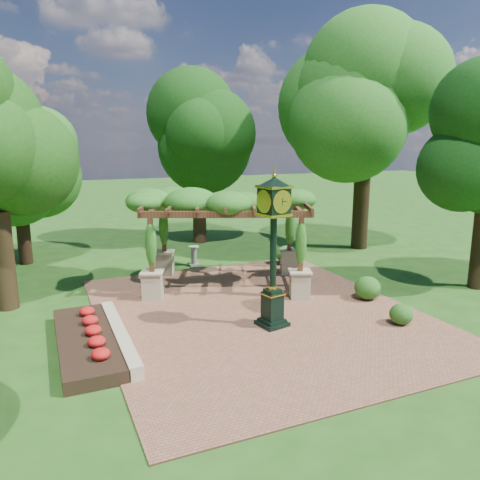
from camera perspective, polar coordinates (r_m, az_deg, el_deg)
name	(u,v)px	position (r m, az deg, el deg)	size (l,w,h in m)	color
ground	(272,324)	(14.90, 3.90, -10.15)	(120.00, 120.00, 0.00)	#1E4714
brick_plaza	(258,313)	(15.72, 2.21, -8.85)	(10.00, 12.00, 0.04)	brown
border_wall	(119,336)	(13.94, -14.48, -11.23)	(0.35, 5.00, 0.40)	#C6B793
flower_bed	(86,342)	(13.86, -18.22, -11.69)	(1.50, 5.00, 0.36)	red
pedestal_clock	(273,238)	(13.89, 4.10, 0.21)	(1.08, 1.08, 4.65)	black
pergola	(226,206)	(17.90, -1.67, 4.17)	(7.15, 5.89, 3.87)	tan
sundial	(194,257)	(21.56, -5.64, -2.08)	(0.54, 0.54, 0.91)	gray
shrub_front	(401,314)	(15.45, 19.05, -8.55)	(0.71, 0.71, 0.64)	#235418
shrub_mid	(368,288)	(17.42, 15.28, -5.65)	(0.93, 0.93, 0.83)	#225919
shrub_back	(286,255)	(21.74, 5.65, -1.79)	(0.93, 0.93, 0.84)	#29691E
tree_west_far	(16,160)	(23.42, -25.59, 8.77)	(3.90, 3.90, 6.95)	black
tree_north	(198,138)	(25.99, -5.13, 12.26)	(4.68, 4.68, 8.40)	#382316
tree_east_far	(367,89)	(25.44, 15.24, 17.34)	(5.91, 5.91, 11.88)	black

